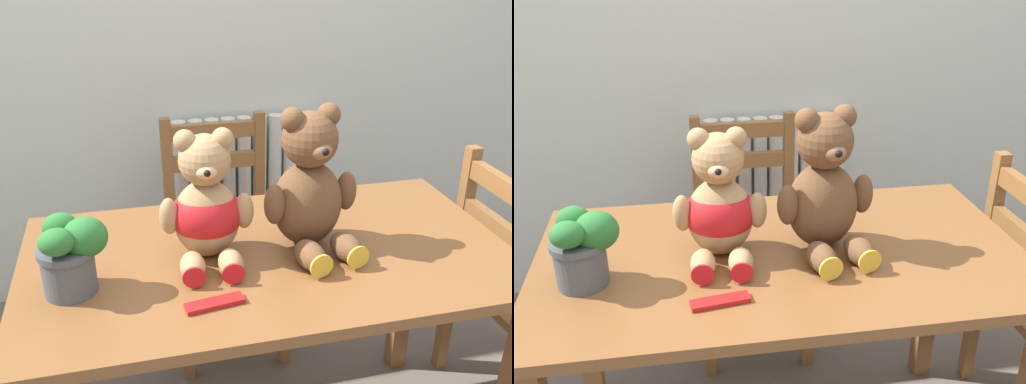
{
  "view_description": "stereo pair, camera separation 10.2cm",
  "coord_description": "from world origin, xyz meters",
  "views": [
    {
      "loc": [
        -0.34,
        -0.91,
        1.51
      ],
      "look_at": [
        -0.03,
        0.38,
        0.91
      ],
      "focal_mm": 40.0,
      "sensor_mm": 36.0,
      "label": 1
    },
    {
      "loc": [
        -0.24,
        -0.93,
        1.51
      ],
      "look_at": [
        -0.03,
        0.38,
        0.91
      ],
      "focal_mm": 40.0,
      "sensor_mm": 36.0,
      "label": 2
    }
  ],
  "objects": [
    {
      "name": "teddy_bear_right",
      "position": [
        0.11,
        0.37,
        0.91
      ],
      "size": [
        0.27,
        0.29,
        0.38
      ],
      "rotation": [
        0.0,
        0.0,
        3.31
      ],
      "color": "brown",
      "rests_on": "dining_table"
    },
    {
      "name": "potted_plant",
      "position": [
        -0.49,
        0.28,
        0.85
      ],
      "size": [
        0.16,
        0.14,
        0.19
      ],
      "color": "#4C5156",
      "rests_on": "dining_table"
    },
    {
      "name": "teddy_bear_left",
      "position": [
        -0.16,
        0.37,
        0.88
      ],
      "size": [
        0.24,
        0.25,
        0.34
      ],
      "rotation": [
        0.0,
        0.0,
        3.07
      ],
      "color": "tan",
      "rests_on": "dining_table"
    },
    {
      "name": "chocolate_bar",
      "position": [
        -0.18,
        0.15,
        0.75
      ],
      "size": [
        0.14,
        0.06,
        0.01
      ],
      "primitive_type": "cube",
      "rotation": [
        0.0,
        0.0,
        0.14
      ],
      "color": "red",
      "rests_on": "dining_table"
    },
    {
      "name": "wooden_chair_behind",
      "position": [
        -0.01,
        1.02,
        0.45
      ],
      "size": [
        0.41,
        0.45,
        0.88
      ],
      "rotation": [
        0.0,
        0.0,
        3.14
      ],
      "color": "brown",
      "rests_on": "ground_plane"
    },
    {
      "name": "dining_table",
      "position": [
        0.0,
        0.35,
        0.63
      ],
      "size": [
        1.28,
        0.71,
        0.75
      ],
      "color": "brown",
      "rests_on": "ground_plane"
    },
    {
      "name": "radiator",
      "position": [
        0.16,
        1.39,
        0.37
      ],
      "size": [
        0.63,
        0.1,
        0.8
      ],
      "color": "silver",
      "rests_on": "ground_plane"
    }
  ]
}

